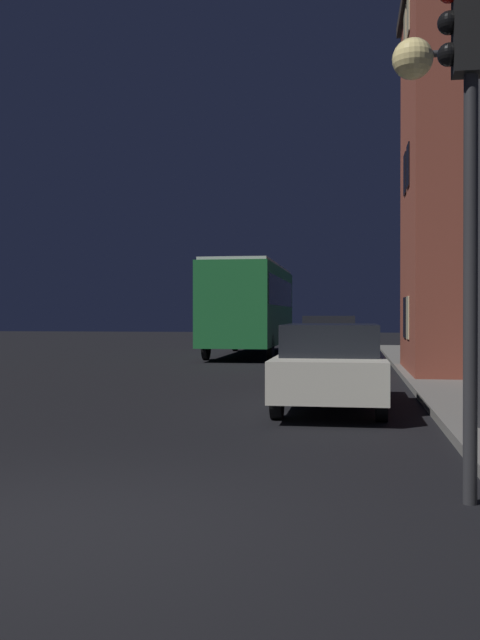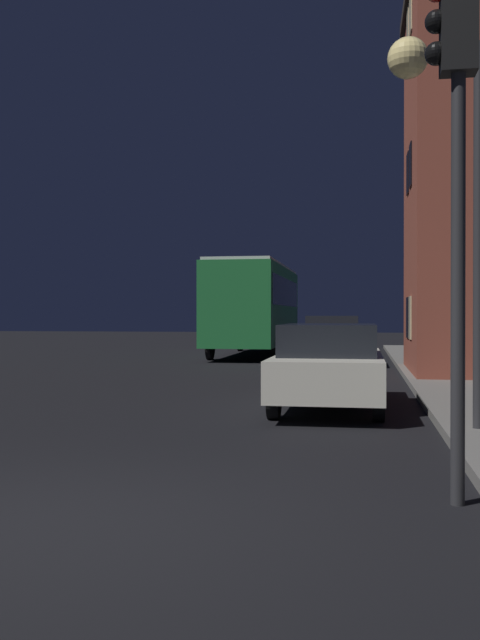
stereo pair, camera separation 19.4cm
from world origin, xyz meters
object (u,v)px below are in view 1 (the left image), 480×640
Objects in this scene: traffic_light at (467,122)px; car_near_lane at (331,364)px; bus at (251,302)px; streetlamp at (440,125)px; car_mid_lane at (330,340)px.

car_near_lane is at bearing 102.20° from traffic_light.
bus reaches higher than car_near_lane.
streetlamp is 1.13× the size of traffic_light.
streetlamp reaches higher than car_mid_lane.
bus is 2.07× the size of car_mid_lane.
car_near_lane is (-1.31, 6.07, -2.49)m from traffic_light.
car_mid_lane is at bearing 91.86° from car_near_lane.
car_mid_lane is at bearing -59.03° from bus.
streetlamp is at bearing -61.03° from car_near_lane.
streetlamp is 19.16m from bus.
car_mid_lane reaches higher than car_near_lane.
car_near_lane is at bearing -76.97° from bus.
streetlamp is at bearing -74.43° from bus.
car_mid_lane is (-1.64, 16.26, -2.45)m from traffic_light.
bus is (-5.11, 18.36, -1.99)m from streetlamp.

